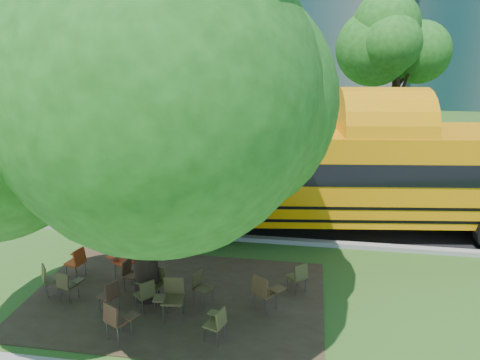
% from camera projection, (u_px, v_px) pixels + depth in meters
% --- Properties ---
extents(ground, '(160.00, 160.00, 0.00)m').
position_uv_depth(ground, '(144.00, 284.00, 11.86)').
color(ground, '#2B4F18').
rests_on(ground, ground).
extents(dirt_patch, '(7.00, 4.50, 0.03)m').
position_uv_depth(dirt_patch, '(176.00, 298.00, 11.24)').
color(dirt_patch, '#382819').
rests_on(dirt_patch, ground).
extents(asphalt_road, '(80.00, 8.00, 0.04)m').
position_uv_depth(asphalt_road, '(205.00, 194.00, 18.45)').
color(asphalt_road, black).
rests_on(asphalt_road, ground).
extents(kerb_near, '(80.00, 0.25, 0.14)m').
position_uv_depth(kerb_near, '(177.00, 234.00, 14.67)').
color(kerb_near, gray).
rests_on(kerb_near, ground).
extents(kerb_far, '(80.00, 0.25, 0.14)m').
position_uv_depth(kerb_far, '(225.00, 165.00, 22.30)').
color(kerb_far, gray).
rests_on(kerb_far, ground).
extents(bg_tree_0, '(5.20, 5.20, 7.18)m').
position_uv_depth(bg_tree_0, '(5.00, 63.00, 24.49)').
color(bg_tree_0, black).
rests_on(bg_tree_0, ground).
extents(bg_tree_2, '(4.80, 4.80, 6.62)m').
position_uv_depth(bg_tree_2, '(153.00, 67.00, 26.39)').
color(bg_tree_2, black).
rests_on(bg_tree_2, ground).
extents(bg_tree_3, '(5.60, 5.60, 7.84)m').
position_uv_depth(bg_tree_3, '(399.00, 56.00, 22.36)').
color(bg_tree_3, black).
rests_on(bg_tree_3, ground).
extents(main_tree, '(7.20, 7.20, 9.00)m').
position_uv_depth(main_tree, '(133.00, 69.00, 9.58)').
color(main_tree, black).
rests_on(main_tree, ground).
extents(school_bus, '(13.67, 4.57, 3.28)m').
position_uv_depth(school_bus, '(372.00, 174.00, 14.57)').
color(school_bus, orange).
rests_on(school_bus, ground).
extents(chair_0, '(0.58, 0.46, 0.77)m').
position_uv_depth(chair_0, '(67.00, 283.00, 10.99)').
color(chair_0, '#483C1F').
rests_on(chair_0, ground).
extents(chair_1, '(0.69, 0.55, 0.81)m').
position_uv_depth(chair_1, '(50.00, 277.00, 11.22)').
color(chair_1, brown).
rests_on(chair_1, ground).
extents(chair_2, '(0.52, 0.66, 0.79)m').
position_uv_depth(chair_2, '(110.00, 293.00, 10.56)').
color(chair_2, '#4B2C1A').
rests_on(chair_2, ground).
extents(chair_3, '(0.64, 0.51, 0.86)m').
position_uv_depth(chair_3, '(154.00, 280.00, 11.01)').
color(chair_3, '#4A4420').
rests_on(chair_3, ground).
extents(chair_4, '(0.73, 0.58, 0.88)m').
position_uv_depth(chair_4, '(117.00, 318.00, 9.54)').
color(chair_4, '#4B2E1A').
rests_on(chair_4, ground).
extents(chair_5, '(0.64, 0.62, 0.96)m').
position_uv_depth(chair_5, '(172.00, 295.00, 10.29)').
color(chair_5, '#4A4020').
rests_on(chair_5, ground).
extents(chair_6, '(0.48, 0.62, 0.78)m').
position_uv_depth(chair_6, '(217.00, 321.00, 9.53)').
color(chair_6, brown).
rests_on(chair_6, ground).
extents(chair_7, '(0.79, 0.62, 0.93)m').
position_uv_depth(chair_7, '(264.00, 290.00, 10.53)').
color(chair_7, '#50381C').
rests_on(chair_7, ground).
extents(chair_8, '(0.51, 0.65, 0.84)m').
position_uv_depth(chair_8, '(77.00, 260.00, 12.04)').
color(chair_8, '#B54013').
rests_on(chair_8, ground).
extents(chair_9, '(0.80, 0.63, 0.94)m').
position_uv_depth(chair_9, '(126.00, 257.00, 12.02)').
color(chair_9, red).
rests_on(chair_9, ground).
extents(chair_10, '(0.48, 0.61, 0.81)m').
position_uv_depth(chair_10, '(130.00, 272.00, 11.45)').
color(chair_10, '#492D1A').
rests_on(chair_10, ground).
extents(chair_11, '(0.53, 0.68, 0.79)m').
position_uv_depth(chair_11, '(146.00, 292.00, 10.61)').
color(chair_11, '#4B4420').
rests_on(chair_11, ground).
extents(chair_12, '(0.52, 0.66, 0.80)m').
position_uv_depth(chair_12, '(201.00, 285.00, 10.87)').
color(chair_12, '#463B1E').
rests_on(chair_12, ground).
extents(chair_13, '(0.55, 0.69, 0.81)m').
position_uv_depth(chair_13, '(299.00, 274.00, 11.34)').
color(chair_13, '#4A4220').
rests_on(chair_13, ground).
extents(black_car, '(4.01, 2.51, 1.27)m').
position_uv_depth(black_car, '(86.00, 196.00, 16.36)').
color(black_car, black).
rests_on(black_car, ground).
extents(bg_car_red, '(4.68, 3.13, 1.19)m').
position_uv_depth(bg_car_red, '(64.00, 152.00, 22.62)').
color(bg_car_red, '#57170E').
rests_on(bg_car_red, ground).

